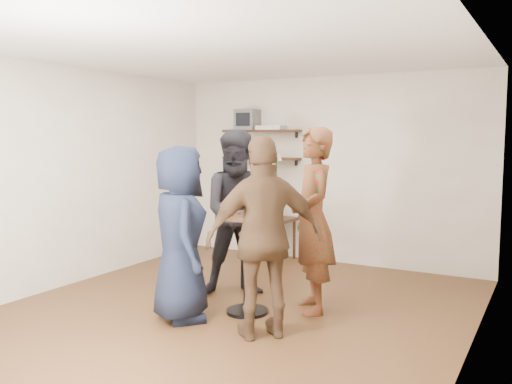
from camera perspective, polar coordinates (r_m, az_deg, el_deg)
room at (r=5.44m, az=-2.20°, el=0.85°), size 4.58×5.08×2.68m
shelf_upper at (r=7.97m, az=0.54°, el=6.44°), size 1.20×0.25×0.04m
shelf_lower at (r=7.98m, az=0.54°, el=3.57°), size 1.20×0.25×0.04m
crt_monitor at (r=8.09m, az=-0.86°, el=7.63°), size 0.32×0.30×0.30m
dvd_deck at (r=7.90m, az=1.60°, el=6.79°), size 0.40×0.24×0.06m
radio at (r=7.98m, az=0.48°, el=4.06°), size 0.22×0.10×0.10m
power_strip at (r=8.15m, az=-0.92°, el=3.85°), size 0.30×0.05×0.03m
side_table at (r=7.77m, az=2.05°, el=-3.46°), size 0.56×0.56×0.61m
vase_lilies at (r=7.71m, az=2.05°, el=-0.40°), size 0.20×0.20×1.01m
drinks_table at (r=5.44m, az=-0.95°, el=-6.09°), size 0.55×0.55×1.01m
wine_glass_fl at (r=5.36m, az=-1.84°, el=-1.00°), size 0.06×0.06×0.18m
wine_glass_fr at (r=5.30m, az=-0.50°, el=-0.86°), size 0.07×0.07×0.21m
wine_glass_bl at (r=5.42m, az=-0.89°, el=-0.87°), size 0.06×0.06×0.19m
wine_glass_br at (r=5.35m, az=-0.73°, el=-0.78°), size 0.07×0.07×0.21m
person_plaid at (r=5.50m, az=6.01°, el=-2.95°), size 0.76×0.82×1.87m
person_dark at (r=6.05m, az=-1.65°, el=-2.21°), size 1.14×1.10×1.85m
person_navy at (r=5.27m, az=-8.00°, el=-4.36°), size 0.97×0.96×1.69m
person_brown at (r=4.76m, az=0.93°, el=-4.83°), size 1.06×1.04×1.79m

